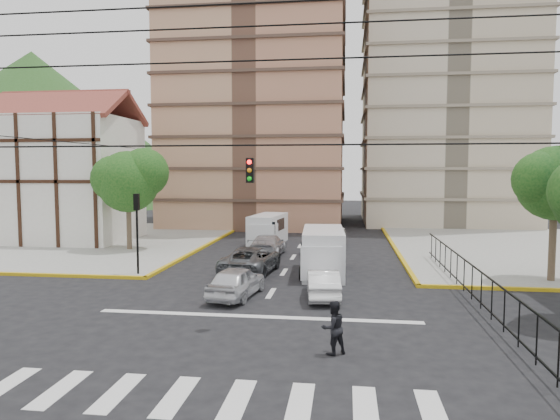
% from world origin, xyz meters
% --- Properties ---
extents(ground, '(160.00, 160.00, 0.00)m').
position_xyz_m(ground, '(0.00, 0.00, 0.00)').
color(ground, black).
rests_on(ground, ground).
extents(sidewalk_nw, '(26.00, 26.00, 0.15)m').
position_xyz_m(sidewalk_nw, '(-20.00, 20.00, 0.07)').
color(sidewalk_nw, gray).
rests_on(sidewalk_nw, ground).
extents(crosswalk_stripes, '(12.00, 2.40, 0.01)m').
position_xyz_m(crosswalk_stripes, '(0.00, -6.00, 0.01)').
color(crosswalk_stripes, silver).
rests_on(crosswalk_stripes, ground).
extents(stop_line, '(13.00, 0.40, 0.01)m').
position_xyz_m(stop_line, '(0.00, 1.20, 0.01)').
color(stop_line, silver).
rests_on(stop_line, ground).
extents(tower_beige, '(17.00, 16.00, 48.00)m').
position_xyz_m(tower_beige, '(14.00, 40.00, 24.00)').
color(tower_beige, '#B9A98C').
rests_on(tower_beige, ground).
extents(tudor_building, '(10.80, 8.05, 12.23)m').
position_xyz_m(tudor_building, '(-19.00, 20.00, 5.25)').
color(tudor_building, silver).
rests_on(tudor_building, ground).
extents(distant_hill, '(70.00, 70.00, 28.00)m').
position_xyz_m(distant_hill, '(-55.00, 70.00, 14.00)').
color(distant_hill, '#274C19').
rests_on(distant_hill, ground).
extents(park_fence, '(0.10, 22.50, 1.66)m').
position_xyz_m(park_fence, '(9.00, 4.50, 0.00)').
color(park_fence, black).
rests_on(park_fence, ground).
extents(tree_park_c, '(4.65, 3.80, 7.25)m').
position_xyz_m(tree_park_c, '(14.09, 9.01, 5.34)').
color(tree_park_c, '#473828').
rests_on(tree_park_c, ground).
extents(tree_tudor, '(5.39, 4.40, 7.43)m').
position_xyz_m(tree_tudor, '(-11.90, 16.01, 5.22)').
color(tree_tudor, '#473828').
rests_on(tree_tudor, ground).
extents(traffic_light_nw, '(0.28, 0.22, 4.40)m').
position_xyz_m(traffic_light_nw, '(-7.80, 7.80, 3.11)').
color(traffic_light_nw, black).
rests_on(traffic_light_nw, ground).
extents(traffic_light_hanging, '(18.00, 9.12, 0.92)m').
position_xyz_m(traffic_light_hanging, '(0.00, -2.04, 5.90)').
color(traffic_light_hanging, black).
rests_on(traffic_light_hanging, ground).
extents(van_right_lane, '(2.50, 5.72, 2.53)m').
position_xyz_m(van_right_lane, '(2.24, 9.45, 1.23)').
color(van_right_lane, silver).
rests_on(van_right_lane, ground).
extents(van_left_lane, '(2.64, 5.38, 2.33)m').
position_xyz_m(van_left_lane, '(-2.63, 20.54, 1.13)').
color(van_left_lane, silver).
rests_on(van_left_lane, ground).
extents(car_silver_front_left, '(2.29, 4.44, 1.44)m').
position_xyz_m(car_silver_front_left, '(-1.46, 4.11, 0.72)').
color(car_silver_front_left, silver).
rests_on(car_silver_front_left, ground).
extents(car_white_front_right, '(1.81, 4.12, 1.32)m').
position_xyz_m(car_white_front_right, '(2.47, 4.51, 0.66)').
color(car_white_front_right, white).
rests_on(car_white_front_right, ground).
extents(car_grey_mid_left, '(3.02, 5.70, 1.53)m').
position_xyz_m(car_grey_mid_left, '(-1.81, 9.47, 0.76)').
color(car_grey_mid_left, '#595C60').
rests_on(car_grey_mid_left, ground).
extents(car_silver_rear_left, '(2.14, 5.11, 1.47)m').
position_xyz_m(car_silver_rear_left, '(-1.77, 15.26, 0.74)').
color(car_silver_rear_left, '#B6B6BB').
rests_on(car_silver_rear_left, ground).
extents(car_darkgrey_mid_right, '(2.15, 4.22, 1.37)m').
position_xyz_m(car_darkgrey_mid_right, '(1.40, 15.03, 0.69)').
color(car_darkgrey_mid_right, '#27282A').
rests_on(car_darkgrey_mid_right, ground).
extents(car_white_rear_right, '(1.84, 4.61, 1.49)m').
position_xyz_m(car_white_rear_right, '(2.61, 19.81, 0.75)').
color(car_white_rear_right, white).
rests_on(car_white_rear_right, ground).
extents(pedestrian_crosswalk, '(1.05, 1.00, 1.71)m').
position_xyz_m(pedestrian_crosswalk, '(3.12, -2.48, 0.85)').
color(pedestrian_crosswalk, black).
rests_on(pedestrian_crosswalk, ground).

